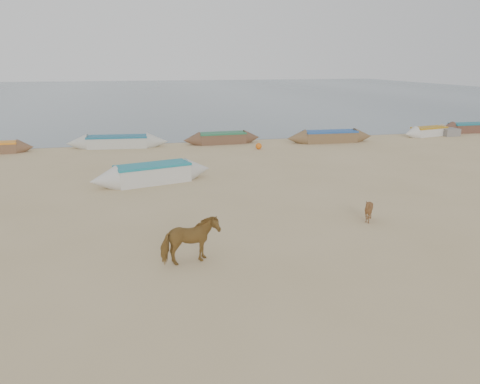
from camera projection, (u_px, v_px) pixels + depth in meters
name	position (u px, v px, depth m)	size (l,w,h in m)	color
ground	(269.00, 255.00, 14.96)	(140.00, 140.00, 0.00)	tan
sea	(146.00, 93.00, 91.68)	(160.00, 160.00, 0.00)	slate
cow_adult	(190.00, 241.00, 14.14)	(0.80, 1.75, 1.48)	brown
calf_front	(369.00, 210.00, 17.89)	(0.77, 0.87, 0.95)	brown
near_canoe	(153.00, 174.00, 23.66)	(6.30, 1.32, 0.98)	beige
waterline_canoes	(193.00, 140.00, 34.05)	(54.81, 3.40, 0.89)	brown
beach_clutter	(233.00, 142.00, 34.17)	(43.39, 6.10, 0.64)	#295B31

